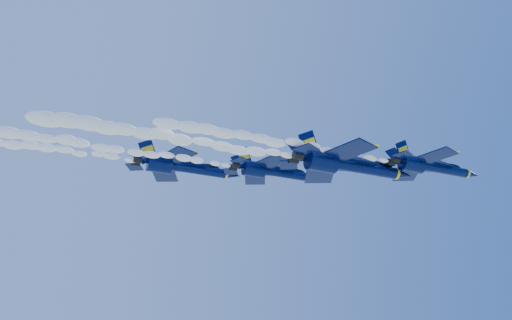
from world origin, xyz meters
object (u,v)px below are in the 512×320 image
object	(u,v)px
jet_lead	(430,166)
jet_second	(346,165)
jet_third	(272,171)
jet_fourth	(181,167)

from	to	relation	value
jet_lead	jet_second	xyz separation A→B (m)	(-12.90, 1.98, -0.99)
jet_second	jet_third	size ratio (longest dim) A/B	1.24
jet_lead	jet_fourth	xyz separation A→B (m)	(-31.94, 21.24, 3.54)
jet_second	jet_third	world-z (taller)	jet_third
jet_lead	jet_third	world-z (taller)	jet_third
jet_second	jet_fourth	xyz separation A→B (m)	(-19.04, 19.25, 4.53)
jet_lead	jet_third	xyz separation A→B (m)	(-18.96, 14.17, 1.94)
jet_lead	jet_fourth	world-z (taller)	jet_fourth
jet_lead	jet_fourth	bearing A→B (deg)	146.39
jet_second	jet_lead	bearing A→B (deg)	-8.73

